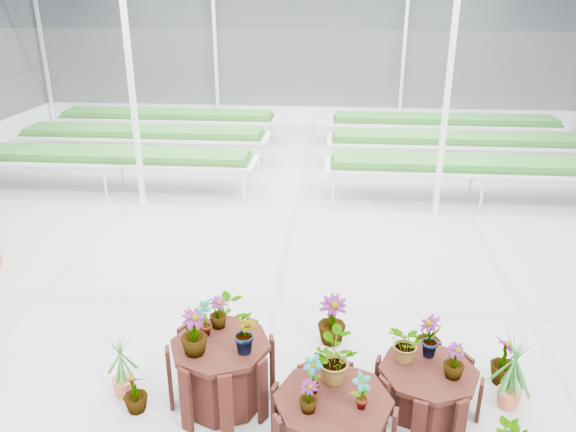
{
  "coord_description": "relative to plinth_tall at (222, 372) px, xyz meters",
  "views": [
    {
      "loc": [
        0.99,
        -6.67,
        4.2
      ],
      "look_at": [
        0.35,
        0.48,
        1.3
      ],
      "focal_mm": 35.0,
      "sensor_mm": 36.0,
      "label": 1
    }
  ],
  "objects": [
    {
      "name": "greenhouse_shell",
      "position": [
        0.16,
        1.79,
        1.87
      ],
      "size": [
        18.0,
        24.0,
        4.5
      ],
      "primitive_type": null,
      "color": "white",
      "rests_on": "ground"
    },
    {
      "name": "plinth_tall",
      "position": [
        0.0,
        0.0,
        0.0
      ],
      "size": [
        1.36,
        1.36,
        0.75
      ],
      "primitive_type": "cylinder",
      "rotation": [
        0.0,
        0.0,
        0.27
      ],
      "color": "black",
      "rests_on": "ground"
    },
    {
      "name": "plinth_mid",
      "position": [
        1.2,
        -0.6,
        -0.07
      ],
      "size": [
        1.41,
        1.41,
        0.62
      ],
      "primitive_type": "cylinder",
      "rotation": [
        0.0,
        0.0,
        -0.23
      ],
      "color": "black",
      "rests_on": "ground"
    },
    {
      "name": "nursery_plants",
      "position": [
        1.1,
        0.06,
        0.09
      ],
      "size": [
        4.66,
        3.22,
        1.24
      ],
      "color": "#2A6924",
      "rests_on": "ground"
    },
    {
      "name": "steel_frame",
      "position": [
        0.16,
        1.79,
        1.87
      ],
      "size": [
        18.0,
        24.0,
        4.5
      ],
      "primitive_type": null,
      "color": "silver",
      "rests_on": "ground"
    },
    {
      "name": "ground_plane",
      "position": [
        0.16,
        1.79,
        -0.38
      ],
      "size": [
        24.0,
        24.0,
        0.0
      ],
      "primitive_type": "plane",
      "color": "gray",
      "rests_on": "ground"
    },
    {
      "name": "nursery_benches",
      "position": [
        0.16,
        8.99,
        0.04
      ],
      "size": [
        16.0,
        7.0,
        0.84
      ],
      "primitive_type": null,
      "color": "silver",
      "rests_on": "ground"
    },
    {
      "name": "plinth_low",
      "position": [
        2.2,
        0.1,
        -0.13
      ],
      "size": [
        1.33,
        1.33,
        0.49
      ],
      "primitive_type": "cylinder",
      "rotation": [
        0.0,
        0.0,
        -0.28
      ],
      "color": "black",
      "rests_on": "ground"
    }
  ]
}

